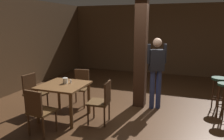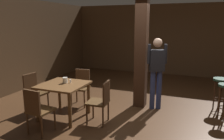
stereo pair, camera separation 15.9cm
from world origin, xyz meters
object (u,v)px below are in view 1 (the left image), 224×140
chair_south (39,110)px  bar_stool_mid (219,85)px  standing_person (156,68)px  chair_west (33,91)px  salt_shaker (71,81)px  chair_east (102,100)px  dining_table (64,90)px  napkin_cup (65,81)px  chair_north (81,85)px  bar_stool_near (224,93)px

chair_south → bar_stool_mid: size_ratio=1.14×
chair_south → standing_person: bearing=49.2°
chair_west → salt_shaker: 1.00m
chair_east → chair_west: (-1.73, 0.01, 0.00)m
dining_table → chair_south: (-0.01, -0.84, -0.13)m
dining_table → napkin_cup: size_ratio=7.58×
standing_person → bar_stool_mid: standing_person is taller
chair_west → dining_table: bearing=-2.6°
napkin_cup → chair_north: bearing=93.0°
chair_west → bar_stool_near: bearing=15.3°
chair_south → chair_west: (-0.84, 0.88, 0.00)m
napkin_cup → bar_stool_mid: (3.24, 1.64, -0.24)m
chair_east → napkin_cup: bearing=176.6°
dining_table → chair_north: bearing=92.9°
chair_east → bar_stool_near: (2.40, 1.14, 0.07)m
chair_south → dining_table: bearing=89.4°
chair_west → bar_stool_mid: size_ratio=1.14×
dining_table → napkin_cup: (-0.00, 0.08, 0.19)m
chair_south → salt_shaker: 1.02m
chair_north → salt_shaker: chair_north is taller
standing_person → bar_stool_near: bearing=-2.7°
chair_east → salt_shaker: chair_east is taller
salt_shaker → bar_stool_mid: 3.52m
bar_stool_near → bar_stool_mid: (-0.05, 0.56, 0.01)m
dining_table → bar_stool_mid: 3.67m
napkin_cup → standing_person: bearing=32.9°
chair_west → bar_stool_near: chair_west is taller
chair_north → standing_person: size_ratio=0.52×
bar_stool_near → dining_table: bearing=-160.5°
napkin_cup → salt_shaker: bearing=27.1°
chair_north → salt_shaker: size_ratio=11.25×
dining_table → bar_stool_near: (3.29, 1.17, -0.06)m
salt_shaker → bar_stool_near: 3.36m
chair_south → chair_east: bearing=44.1°
salt_shaker → bar_stool_near: size_ratio=0.10×
salt_shaker → bar_stool_near: (3.19, 1.04, -0.23)m
bar_stool_near → napkin_cup: bearing=-161.7°
chair_east → salt_shaker: 0.85m
dining_table → chair_east: size_ratio=1.06×
dining_table → salt_shaker: size_ratio=11.91×
chair_west → bar_stool_mid: (4.08, 1.68, 0.08)m
chair_south → chair_north: size_ratio=1.00×
chair_east → bar_stool_mid: bearing=35.9°
chair_east → napkin_cup: 0.95m
napkin_cup → salt_shaker: napkin_cup is taller
standing_person → bar_stool_near: (1.50, -0.07, -0.42)m
salt_shaker → bar_stool_mid: size_ratio=0.10×
chair_east → bar_stool_near: bearing=25.4°
salt_shaker → bar_stool_mid: (3.14, 1.59, -0.21)m
chair_east → chair_north: bearing=138.6°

